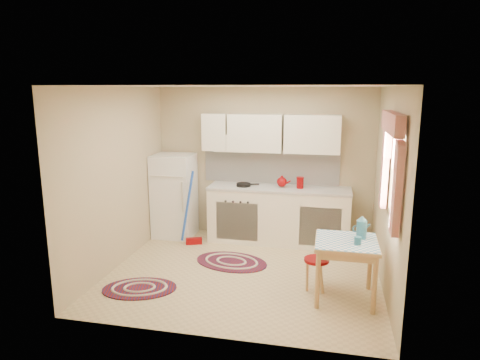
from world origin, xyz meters
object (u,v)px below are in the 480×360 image
(fridge, at_px, (174,196))
(stool, at_px, (316,274))
(base_cabinets, at_px, (279,216))
(table, at_px, (345,270))

(fridge, bearing_deg, stool, -32.93)
(stool, bearing_deg, base_cabinets, 112.47)
(base_cabinets, distance_m, table, 2.04)
(table, xyz_separation_m, stool, (-0.34, 0.13, -0.15))
(fridge, xyz_separation_m, base_cabinets, (1.77, 0.05, -0.26))
(fridge, distance_m, stool, 2.95)
(base_cabinets, bearing_deg, stool, -67.53)
(fridge, height_order, table, fridge)
(base_cabinets, bearing_deg, table, -60.09)
(table, relative_size, stool, 1.71)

